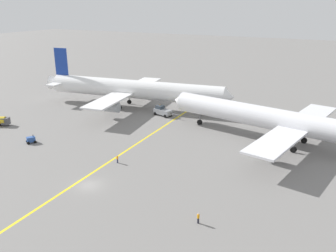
# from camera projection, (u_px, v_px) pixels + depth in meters

# --- Properties ---
(ground_plane) EXTENTS (600.00, 600.00, 0.00)m
(ground_plane) POSITION_uv_depth(u_px,v_px,m) (89.00, 185.00, 62.17)
(ground_plane) COLOR slate
(taxiway_stripe) EXTENTS (3.68, 119.97, 0.01)m
(taxiway_stripe) POSITION_uv_depth(u_px,v_px,m) (111.00, 161.00, 71.76)
(taxiway_stripe) COLOR yellow
(taxiway_stripe) RESTS_ON ground
(airliner_at_gate_left) EXTENTS (59.55, 42.03, 16.85)m
(airliner_at_gate_left) POSITION_uv_depth(u_px,v_px,m) (134.00, 89.00, 106.77)
(airliner_at_gate_left) COLOR white
(airliner_at_gate_left) RESTS_ON ground
(airliner_being_pushed) EXTENTS (60.40, 41.18, 15.97)m
(airliner_being_pushed) POSITION_uv_depth(u_px,v_px,m) (287.00, 122.00, 78.50)
(airliner_being_pushed) COLOR silver
(airliner_being_pushed) RESTS_ON ground
(pushback_tug) EXTENTS (8.62, 3.83, 3.01)m
(pushback_tug) POSITION_uv_depth(u_px,v_px,m) (163.00, 111.00, 100.62)
(pushback_tug) COLOR gray
(pushback_tug) RESTS_ON ground
(gse_fuel_bowser_stubby) EXTENTS (5.23, 3.82, 2.40)m
(gse_fuel_bowser_stubby) POSITION_uv_depth(u_px,v_px,m) (0.00, 121.00, 92.25)
(gse_fuel_bowser_stubby) COLOR gold
(gse_fuel_bowser_stubby) RESTS_ON ground
(gse_gpu_cart_small) EXTENTS (2.48, 2.63, 1.90)m
(gse_gpu_cart_small) POSITION_uv_depth(u_px,v_px,m) (31.00, 140.00, 80.86)
(gse_gpu_cart_small) COLOR #2D5199
(gse_gpu_cart_small) RESTS_ON ground
(ground_crew_marshaller_foreground) EXTENTS (0.42, 0.41, 1.60)m
(ground_crew_marshaller_foreground) POSITION_uv_depth(u_px,v_px,m) (117.00, 159.00, 70.67)
(ground_crew_marshaller_foreground) COLOR #2D3351
(ground_crew_marshaller_foreground) RESTS_ON ground
(ground_crew_wing_walker_right) EXTENTS (0.36, 0.36, 1.68)m
(ground_crew_wing_walker_right) POSITION_uv_depth(u_px,v_px,m) (198.00, 218.00, 51.15)
(ground_crew_wing_walker_right) COLOR black
(ground_crew_wing_walker_right) RESTS_ON ground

